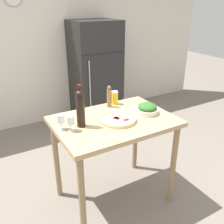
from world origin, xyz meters
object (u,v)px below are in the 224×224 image
at_px(homemade_pizza, 118,119).
at_px(wine_bottle, 80,108).
at_px(wine_glass_near, 70,121).
at_px(refrigerator, 95,72).
at_px(wine_glass_far, 61,119).
at_px(salt_canister, 115,98).
at_px(pepper_mill, 109,97).
at_px(salad_bowl, 147,109).

bearing_deg(homemade_pizza, wine_bottle, 168.30).
xyz_separation_m(wine_bottle, wine_glass_near, (-0.11, -0.03, -0.08)).
bearing_deg(refrigerator, wine_glass_far, -123.82).
height_order(wine_glass_far, salt_canister, salt_canister).
height_order(homemade_pizza, salt_canister, salt_canister).
height_order(wine_bottle, wine_glass_far, wine_bottle).
bearing_deg(homemade_pizza, refrigerator, 69.47).
xyz_separation_m(wine_glass_near, homemade_pizza, (0.45, -0.03, -0.08)).
xyz_separation_m(wine_bottle, salt_canister, (0.51, 0.30, -0.11)).
bearing_deg(wine_glass_far, pepper_mill, 20.95).
height_order(wine_glass_near, homemade_pizza, wine_glass_near).
bearing_deg(refrigerator, salt_canister, -109.16).
distance_m(refrigerator, salt_canister, 1.68).
bearing_deg(wine_bottle, wine_glass_far, 169.65).
distance_m(wine_bottle, wine_glass_near, 0.14).
relative_size(wine_bottle, homemade_pizza, 1.12).
bearing_deg(salt_canister, pepper_mill, -158.22).
bearing_deg(refrigerator, homemade_pizza, -110.53).
bearing_deg(refrigerator, wine_glass_near, -121.57).
bearing_deg(pepper_mill, wine_glass_far, -159.05).
xyz_separation_m(refrigerator, salt_canister, (-0.55, -1.58, 0.17)).
bearing_deg(wine_glass_far, wine_glass_near, -47.27).
xyz_separation_m(wine_glass_far, homemade_pizza, (0.51, -0.10, -0.08)).
xyz_separation_m(salad_bowl, homemade_pizza, (-0.33, -0.00, -0.03)).
distance_m(wine_glass_near, wine_glass_far, 0.09).
distance_m(homemade_pizza, salt_canister, 0.41).
distance_m(wine_glass_near, salad_bowl, 0.78).
relative_size(wine_glass_far, salt_canister, 0.97).
height_order(refrigerator, wine_glass_far, refrigerator).
relative_size(refrigerator, pepper_mill, 7.33).
bearing_deg(pepper_mill, refrigerator, 68.49).
height_order(refrigerator, salt_canister, refrigerator).
distance_m(wine_bottle, homemade_pizza, 0.38).
distance_m(pepper_mill, homemade_pizza, 0.35).
height_order(refrigerator, salad_bowl, refrigerator).
height_order(refrigerator, wine_glass_near, refrigerator).
bearing_deg(pepper_mill, salad_bowl, -53.57).
height_order(wine_bottle, homemade_pizza, wine_bottle).
bearing_deg(salt_canister, wine_glass_far, -158.94).
xyz_separation_m(homemade_pizza, salt_canister, (0.18, 0.36, 0.05)).
relative_size(salad_bowl, salt_canister, 1.54).
bearing_deg(wine_glass_near, salt_canister, 27.87).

